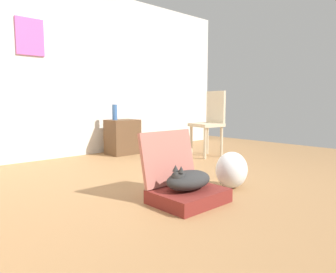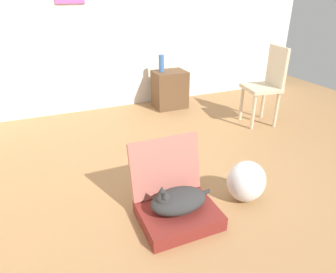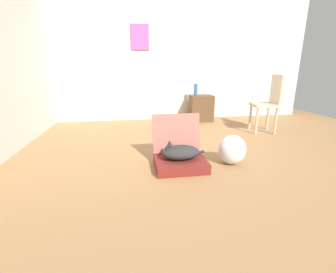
% 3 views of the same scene
% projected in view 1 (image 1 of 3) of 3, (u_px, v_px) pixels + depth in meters
% --- Properties ---
extents(ground_plane, '(7.68, 7.68, 0.00)m').
position_uv_depth(ground_plane, '(168.00, 184.00, 3.19)').
color(ground_plane, '#9E7247').
rests_on(ground_plane, ground).
extents(wall_back, '(6.40, 0.15, 2.60)m').
position_uv_depth(wall_back, '(68.00, 72.00, 4.70)').
color(wall_back, silver).
rests_on(wall_back, ground).
extents(suitcase_base, '(0.58, 0.48, 0.12)m').
position_uv_depth(suitcase_base, '(188.00, 196.00, 2.59)').
color(suitcase_base, maroon).
rests_on(suitcase_base, ground).
extents(suitcase_lid, '(0.58, 0.13, 0.48)m').
position_uv_depth(suitcase_lid, '(168.00, 158.00, 2.74)').
color(suitcase_lid, '#B26356').
rests_on(suitcase_lid, suitcase_base).
extents(cat, '(0.52, 0.28, 0.22)m').
position_uv_depth(cat, '(188.00, 180.00, 2.57)').
color(cat, '#2D2D2D').
rests_on(cat, suitcase_base).
extents(plastic_bag_white, '(0.33, 0.30, 0.36)m').
position_uv_depth(plastic_bag_white, '(232.00, 170.00, 3.03)').
color(plastic_bag_white, silver).
rests_on(plastic_bag_white, ground).
extents(side_table, '(0.48, 0.37, 0.56)m').
position_uv_depth(side_table, '(123.00, 137.00, 4.98)').
color(side_table, brown).
rests_on(side_table, ground).
extents(vase_tall, '(0.08, 0.08, 0.25)m').
position_uv_depth(vase_tall, '(115.00, 112.00, 4.87)').
color(vase_tall, '#38609E').
rests_on(vase_tall, side_table).
extents(chair, '(0.47, 0.48, 1.01)m').
position_uv_depth(chair, '(210.00, 121.00, 4.78)').
color(chair, beige).
rests_on(chair, ground).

